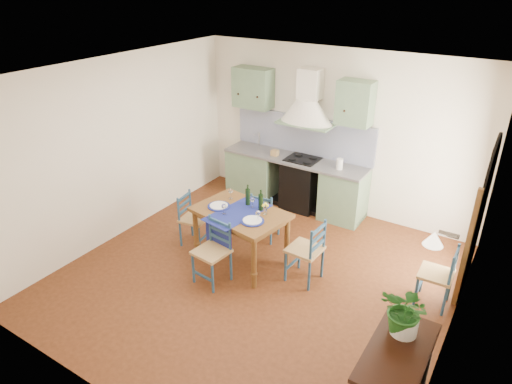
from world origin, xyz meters
TOP-DOWN VIEW (x-y plane):
  - floor at (0.00, 0.00)m, footprint 5.00×5.00m
  - back_wall at (-0.47, 2.29)m, footprint 5.00×0.96m
  - right_wall at (2.50, 0.28)m, footprint 0.26×5.00m
  - left_wall at (-2.50, 0.00)m, footprint 0.04×5.00m
  - ceiling at (0.00, 0.00)m, footprint 5.00×5.00m
  - dining_table at (-0.41, 0.20)m, footprint 1.41×1.09m
  - chair_near at (-0.46, -0.39)m, footprint 0.47×0.47m
  - chair_far at (-0.44, 0.92)m, footprint 0.43×0.43m
  - chair_left at (-1.30, 0.21)m, footprint 0.44×0.44m
  - chair_right at (0.61, 0.29)m, footprint 0.45×0.45m
  - chair_spare at (2.23, 0.71)m, footprint 0.41×0.41m
  - potted_plant at (2.24, -1.08)m, footprint 0.53×0.50m

SIDE VIEW (x-z plane):
  - floor at x=0.00m, z-range 0.00..0.00m
  - chair_far at x=-0.44m, z-range 0.01..0.83m
  - chair_left at x=-1.30m, z-range 0.01..0.85m
  - chair_spare at x=2.23m, z-range 0.01..0.88m
  - chair_near at x=-0.46m, z-range 0.02..0.92m
  - chair_right at x=0.61m, z-range 0.02..0.93m
  - dining_table at x=-0.41m, z-range 0.16..1.29m
  - back_wall at x=-0.47m, z-range -0.35..2.45m
  - potted_plant at x=2.24m, z-range 0.94..1.42m
  - right_wall at x=2.50m, z-range -0.06..2.74m
  - left_wall at x=-2.50m, z-range 0.00..2.80m
  - ceiling at x=0.00m, z-range 2.80..2.81m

